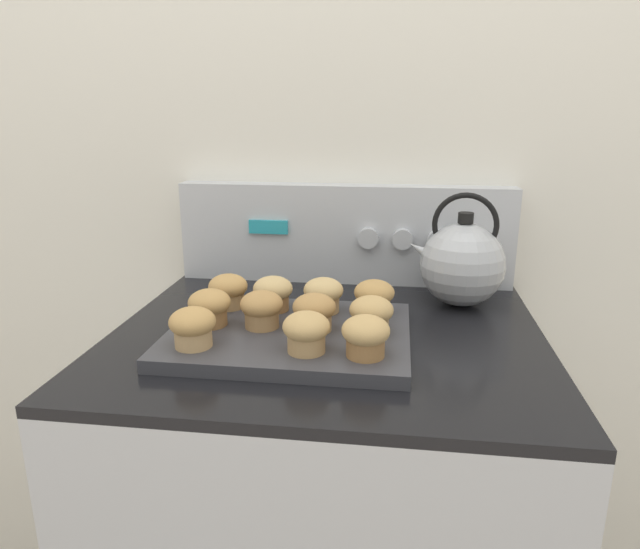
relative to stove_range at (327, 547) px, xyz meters
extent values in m
cube|color=silver|center=(0.00, 0.35, 0.74)|extent=(8.00, 0.05, 2.40)
cube|color=black|center=(0.00, 0.00, 0.45)|extent=(0.74, 0.65, 0.02)
cube|color=#B7BABF|center=(0.00, 0.30, 0.57)|extent=(0.72, 0.05, 0.21)
cube|color=teal|center=(-0.16, 0.27, 0.58)|extent=(0.09, 0.01, 0.03)
cylinder|color=#B7BABF|center=(0.05, 0.26, 0.57)|extent=(0.04, 0.02, 0.04)
cylinder|color=#B7BABF|center=(0.13, 0.26, 0.57)|extent=(0.04, 0.02, 0.04)
cylinder|color=#B7BABF|center=(0.20, 0.26, 0.57)|extent=(0.04, 0.02, 0.04)
cylinder|color=#B7BABF|center=(0.27, 0.26, 0.57)|extent=(0.04, 0.02, 0.04)
cube|color=#38383D|center=(-0.06, -0.06, 0.47)|extent=(0.39, 0.30, 0.02)
cylinder|color=tan|center=(-0.19, -0.15, 0.50)|extent=(0.06, 0.06, 0.03)
ellipsoid|color=tan|center=(-0.19, -0.15, 0.52)|extent=(0.07, 0.07, 0.04)
cylinder|color=tan|center=(-0.01, -0.15, 0.50)|extent=(0.06, 0.06, 0.03)
ellipsoid|color=tan|center=(-0.01, -0.15, 0.52)|extent=(0.07, 0.07, 0.04)
cylinder|color=olive|center=(0.07, -0.15, 0.50)|extent=(0.06, 0.06, 0.03)
ellipsoid|color=tan|center=(0.07, -0.15, 0.52)|extent=(0.07, 0.07, 0.04)
cylinder|color=olive|center=(-0.19, -0.06, 0.50)|extent=(0.06, 0.06, 0.03)
ellipsoid|color=tan|center=(-0.19, -0.06, 0.52)|extent=(0.07, 0.07, 0.04)
cylinder|color=#A37A4C|center=(-0.10, -0.06, 0.50)|extent=(0.06, 0.06, 0.03)
ellipsoid|color=#B2844C|center=(-0.10, -0.06, 0.52)|extent=(0.07, 0.07, 0.04)
cylinder|color=tan|center=(-0.01, -0.06, 0.50)|extent=(0.06, 0.06, 0.03)
ellipsoid|color=#B2844C|center=(-0.01, -0.06, 0.52)|extent=(0.07, 0.07, 0.04)
cylinder|color=tan|center=(0.08, -0.06, 0.50)|extent=(0.06, 0.06, 0.03)
ellipsoid|color=tan|center=(0.08, -0.06, 0.52)|extent=(0.07, 0.07, 0.04)
cylinder|color=tan|center=(-0.19, 0.03, 0.50)|extent=(0.06, 0.06, 0.03)
ellipsoid|color=tan|center=(-0.19, 0.03, 0.52)|extent=(0.07, 0.07, 0.04)
cylinder|color=olive|center=(-0.10, 0.03, 0.50)|extent=(0.06, 0.06, 0.03)
ellipsoid|color=tan|center=(-0.10, 0.03, 0.52)|extent=(0.07, 0.07, 0.04)
cylinder|color=tan|center=(-0.01, 0.03, 0.50)|extent=(0.06, 0.06, 0.03)
ellipsoid|color=tan|center=(-0.01, 0.03, 0.52)|extent=(0.07, 0.07, 0.04)
cylinder|color=tan|center=(0.08, 0.03, 0.50)|extent=(0.06, 0.06, 0.03)
ellipsoid|color=tan|center=(0.08, 0.03, 0.52)|extent=(0.07, 0.07, 0.04)
sphere|color=#ADAFB5|center=(0.24, 0.17, 0.54)|extent=(0.16, 0.16, 0.16)
cylinder|color=black|center=(0.24, 0.17, 0.63)|extent=(0.03, 0.03, 0.02)
cone|color=#ADAFB5|center=(0.17, 0.18, 0.56)|extent=(0.08, 0.05, 0.06)
torus|color=black|center=(0.24, 0.17, 0.62)|extent=(0.12, 0.03, 0.12)
camera|label=1|loc=(0.11, -0.92, 0.83)|focal=32.00mm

